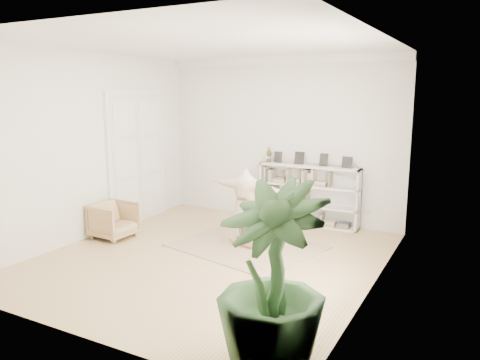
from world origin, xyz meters
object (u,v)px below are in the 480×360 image
at_px(armchair, 114,220).
at_px(rocker_board, 247,243).
at_px(bookshelf, 308,196).
at_px(houseplant, 272,280).
at_px(person, 247,204).

relative_size(armchair, rocker_board, 1.49).
relative_size(bookshelf, houseplant, 1.11).
xyz_separation_m(armchair, person, (2.57, 0.74, 0.47)).
xyz_separation_m(armchair, houseplant, (4.60, -2.63, 0.64)).
relative_size(bookshelf, person, 1.28).
distance_m(person, houseplant, 3.95).
relative_size(armchair, person, 0.45).
distance_m(bookshelf, person, 2.05).
distance_m(armchair, person, 2.71).
bearing_deg(bookshelf, person, -103.45).
bearing_deg(armchair, rocker_board, -70.57).
height_order(bookshelf, houseplant, houseplant).
bearing_deg(houseplant, armchair, 150.20).
relative_size(bookshelf, rocker_board, 4.23).
xyz_separation_m(bookshelf, houseplant, (1.56, -5.37, 0.36)).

